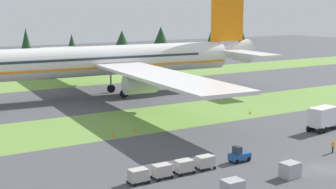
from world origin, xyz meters
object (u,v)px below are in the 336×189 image
uld_container_0 (233,187)px  taxiway_marker_1 (113,135)px  catering_truck (326,117)px  taxiway_marker_2 (135,129)px  cargo_dolly_lead (205,161)px  cargo_dolly_second (184,166)px  airliner (108,60)px  ground_crew_marshaller (333,146)px  cargo_dolly_fourth (138,175)px  uld_container_1 (290,170)px  baggage_tug (239,155)px  cargo_dolly_third (162,170)px  taxiway_marker_0 (250,112)px

uld_container_0 → taxiway_marker_1: bearing=91.2°
catering_truck → taxiway_marker_2: size_ratio=12.09×
cargo_dolly_lead → cargo_dolly_second: size_ratio=1.00×
airliner → ground_crew_marshaller: size_ratio=49.70×
cargo_dolly_fourth → uld_container_1: size_ratio=1.11×
ground_crew_marshaller → uld_container_0: 20.39m
ground_crew_marshaller → taxiway_marker_2: size_ratio=2.91×
catering_truck → taxiway_marker_2: catering_truck is taller
baggage_tug → uld_container_0: size_ratio=1.31×
cargo_dolly_third → uld_container_0: bearing=23.5°
baggage_tug → cargo_dolly_second: baggage_tug is taller
cargo_dolly_second → taxiway_marker_1: cargo_dolly_second is taller
taxiway_marker_0 → uld_container_1: bearing=-123.3°
ground_crew_marshaller → catering_truck: bearing=12.4°
cargo_dolly_third → taxiway_marker_0: bearing=123.3°
taxiway_marker_1 → uld_container_0: bearing=-88.8°
uld_container_1 → cargo_dolly_fourth: bearing=155.1°
airliner → uld_container_0: 58.59m
cargo_dolly_second → catering_truck: (29.12, 5.49, 1.03)m
ground_crew_marshaller → cargo_dolly_fourth: bearing=140.5°
uld_container_1 → taxiway_marker_1: uld_container_1 is taller
baggage_tug → taxiway_marker_2: 20.32m
cargo_dolly_third → cargo_dolly_lead: bearing=90.0°
baggage_tug → ground_crew_marshaller: baggage_tug is taller
cargo_dolly_third → uld_container_1: (12.03, -6.97, -0.09)m
baggage_tug → cargo_dolly_fourth: bearing=-90.0°
cargo_dolly_second → uld_container_0: (0.59, -7.79, -0.15)m
baggage_tug → taxiway_marker_0: size_ratio=5.22×
cargo_dolly_fourth → catering_truck: bearing=98.3°
uld_container_0 → taxiway_marker_2: (3.78, 27.89, -0.47)m
cargo_dolly_fourth → ground_crew_marshaller: (26.26, -3.13, 0.03)m
taxiway_marker_0 → taxiway_marker_1: taxiway_marker_1 is taller
cargo_dolly_lead → cargo_dolly_third: size_ratio=1.00×
cargo_dolly_lead → uld_container_1: bearing=40.8°
ground_crew_marshaller → uld_container_0: bearing=160.3°
uld_container_1 → taxiway_marker_1: 27.04m
catering_truck → uld_container_0: bearing=-74.6°
cargo_dolly_third → taxiway_marker_1: bearing=170.2°
baggage_tug → cargo_dolly_third: bearing=-90.0°
uld_container_1 → taxiway_marker_1: (-9.11, 25.46, -0.51)m
catering_truck → uld_container_1: (-19.99, -12.49, -1.12)m
cargo_dolly_second → cargo_dolly_fourth: (-5.80, -0.08, 0.00)m
baggage_tug → catering_truck: bearing=103.5°
baggage_tug → cargo_dolly_third: baggage_tug is taller
taxiway_marker_0 → taxiway_marker_2: taxiway_marker_2 is taller
baggage_tug → uld_container_0: (-7.34, -7.89, -0.04)m
uld_container_0 → baggage_tug: bearing=47.1°
cargo_dolly_lead → ground_crew_marshaller: ground_crew_marshaller is taller
cargo_dolly_third → taxiway_marker_1: (2.93, 18.49, -0.60)m
cargo_dolly_third → uld_container_0: cargo_dolly_third is taller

